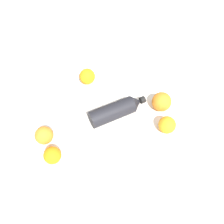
{
  "coord_description": "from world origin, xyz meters",
  "views": [
    {
      "loc": [
        0.5,
        0.17,
        0.8
      ],
      "look_at": [
        -0.01,
        -0.02,
        0.04
      ],
      "focal_mm": 37.06,
      "sensor_mm": 36.0,
      "label": 1
    }
  ],
  "objects_px": {
    "water_bottle": "(117,110)",
    "orange_4": "(162,102)",
    "orange_0": "(167,125)",
    "orange_1": "(44,135)",
    "orange_3": "(87,76)",
    "orange_2": "(52,155)"
  },
  "relations": [
    {
      "from": "water_bottle",
      "to": "orange_3",
      "type": "height_order",
      "value": "same"
    },
    {
      "from": "orange_4",
      "to": "orange_2",
      "type": "bearing_deg",
      "value": -40.13
    },
    {
      "from": "orange_0",
      "to": "orange_4",
      "type": "xyz_separation_m",
      "value": [
        -0.1,
        -0.05,
        0.01
      ]
    },
    {
      "from": "orange_3",
      "to": "orange_4",
      "type": "distance_m",
      "value": 0.35
    },
    {
      "from": "orange_1",
      "to": "orange_4",
      "type": "height_order",
      "value": "orange_4"
    },
    {
      "from": "water_bottle",
      "to": "orange_1",
      "type": "height_order",
      "value": "water_bottle"
    },
    {
      "from": "water_bottle",
      "to": "orange_0",
      "type": "xyz_separation_m",
      "value": [
        -0.0,
        0.21,
        -0.0
      ]
    },
    {
      "from": "orange_0",
      "to": "orange_4",
      "type": "distance_m",
      "value": 0.11
    },
    {
      "from": "water_bottle",
      "to": "orange_2",
      "type": "height_order",
      "value": "water_bottle"
    },
    {
      "from": "water_bottle",
      "to": "orange_2",
      "type": "xyz_separation_m",
      "value": [
        0.27,
        -0.15,
        -0.0
      ]
    },
    {
      "from": "water_bottle",
      "to": "orange_4",
      "type": "distance_m",
      "value": 0.19
    },
    {
      "from": "orange_2",
      "to": "orange_4",
      "type": "distance_m",
      "value": 0.48
    },
    {
      "from": "orange_0",
      "to": "orange_1",
      "type": "distance_m",
      "value": 0.48
    },
    {
      "from": "water_bottle",
      "to": "orange_2",
      "type": "distance_m",
      "value": 0.31
    },
    {
      "from": "orange_4",
      "to": "orange_3",
      "type": "bearing_deg",
      "value": -94.85
    },
    {
      "from": "water_bottle",
      "to": "orange_0",
      "type": "distance_m",
      "value": 0.21
    },
    {
      "from": "water_bottle",
      "to": "orange_1",
      "type": "relative_size",
      "value": 3.06
    },
    {
      "from": "water_bottle",
      "to": "orange_4",
      "type": "xyz_separation_m",
      "value": [
        -0.1,
        0.16,
        0.01
      ]
    },
    {
      "from": "orange_0",
      "to": "orange_2",
      "type": "distance_m",
      "value": 0.45
    },
    {
      "from": "orange_0",
      "to": "orange_1",
      "type": "relative_size",
      "value": 0.98
    },
    {
      "from": "orange_2",
      "to": "orange_3",
      "type": "relative_size",
      "value": 0.9
    },
    {
      "from": "orange_1",
      "to": "orange_3",
      "type": "height_order",
      "value": "orange_3"
    }
  ]
}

